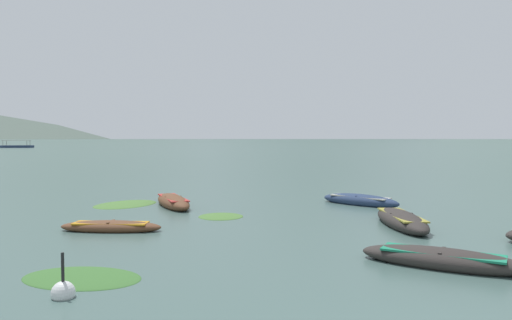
{
  "coord_description": "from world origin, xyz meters",
  "views": [
    {
      "loc": [
        -2.95,
        -5.16,
        3.09
      ],
      "look_at": [
        -2.98,
        37.2,
        1.09
      ],
      "focal_mm": 33.27,
      "sensor_mm": 36.0,
      "label": 1
    }
  ],
  "objects": [
    {
      "name": "ground_plane",
      "position": [
        0.0,
        1500.0,
        0.0
      ],
      "size": [
        6000.0,
        6000.0,
        0.0
      ],
      "primitive_type": "plane",
      "color": "#425B56"
    },
    {
      "name": "mountain_1",
      "position": [
        -692.89,
        1654.58,
        212.12
      ],
      "size": [
        1531.31,
        1531.31,
        424.24
      ],
      "primitive_type": "cone",
      "color": "#56665B",
      "rests_on": "ground"
    },
    {
      "name": "mountain_2",
      "position": [
        157.45,
        1540.78,
        168.38
      ],
      "size": [
        1008.8,
        1008.8,
        336.76
      ],
      "primitive_type": "cone",
      "color": "#4C5B56",
      "rests_on": "ground"
    },
    {
      "name": "rowboat_0",
      "position": [
        -6.7,
        16.09,
        0.2
      ],
      "size": [
        2.63,
        4.3,
        0.65
      ],
      "color": "brown",
      "rests_on": "ground"
    },
    {
      "name": "rowboat_1",
      "position": [
        1.51,
        6.08,
        0.18
      ],
      "size": [
        3.9,
        2.86,
        0.56
      ],
      "color": "#2D2826",
      "rests_on": "ground"
    },
    {
      "name": "rowboat_3",
      "position": [
        2.13,
        11.27,
        0.21
      ],
      "size": [
        1.25,
        4.29,
        0.66
      ],
      "color": "#2D2826",
      "rests_on": "ground"
    },
    {
      "name": "rowboat_4",
      "position": [
        -7.77,
        10.42,
        0.14
      ],
      "size": [
        3.43,
        1.08,
        0.44
      ],
      "color": "brown",
      "rests_on": "ground"
    },
    {
      "name": "rowboat_7",
      "position": [
        1.85,
        16.59,
        0.19
      ],
      "size": [
        3.57,
        3.43,
        0.62
      ],
      "color": "navy",
      "rests_on": "ground"
    },
    {
      "name": "ferry_0",
      "position": [
        -76.85,
        140.96,
        0.45
      ],
      "size": [
        9.53,
        4.33,
        2.54
      ],
      "color": "navy",
      "rests_on": "ground"
    },
    {
      "name": "mooring_buoy",
      "position": [
        -6.68,
        3.86,
        0.1
      ],
      "size": [
        0.46,
        0.46,
        1.02
      ],
      "color": "silver",
      "rests_on": "ground"
    },
    {
      "name": "weed_patch_0",
      "position": [
        -9.0,
        16.65,
        0.0
      ],
      "size": [
        3.64,
        4.03,
        0.14
      ],
      "primitive_type": "ellipsoid",
      "rotation": [
        0.0,
        0.0,
        1.1
      ],
      "color": "#477033",
      "rests_on": "ground"
    },
    {
      "name": "weed_patch_1",
      "position": [
        -4.33,
        13.27,
        0.0
      ],
      "size": [
        1.96,
        2.01,
        0.14
      ],
      "primitive_type": "ellipsoid",
      "rotation": [
        0.0,
        0.0,
        3.02
      ],
      "color": "#477033",
      "rests_on": "ground"
    },
    {
      "name": "weed_patch_2",
      "position": [
        -6.79,
        5.13,
        0.0
      ],
      "size": [
        3.07,
        2.36,
        0.14
      ],
      "primitive_type": "ellipsoid",
      "rotation": [
        0.0,
        0.0,
        2.91
      ],
      "color": "#38662D",
      "rests_on": "ground"
    }
  ]
}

